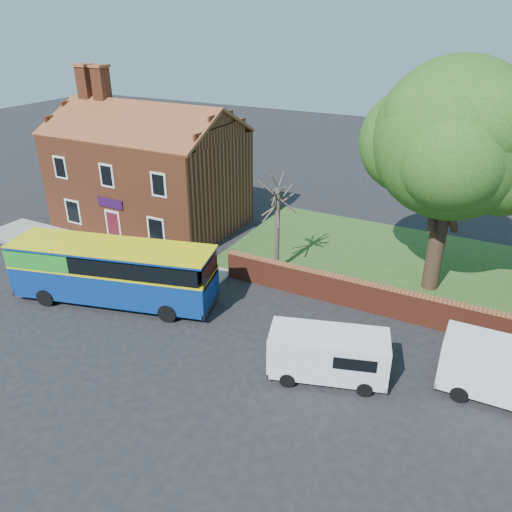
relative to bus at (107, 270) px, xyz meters
The scene contains 10 objects.
ground 3.33m from the bus, 39.17° to the right, with size 120.00×120.00×0.00m, color black.
pavement 6.51m from the bus, 140.50° to the left, with size 18.00×3.50×0.12m, color gray.
kerb 5.61m from the bus, 155.17° to the left, with size 18.00×0.15×0.14m, color slate.
grass_strip 18.96m from the bus, 36.54° to the left, with size 26.00×12.00×0.04m, color #426B28.
shop_building 11.00m from the bus, 116.53° to the left, with size 12.30×8.13×10.50m.
boundary_wall 16.07m from the bus, 19.06° to the left, with size 22.00×0.38×1.60m.
bus is the anchor object (origin of this frame).
van_near 12.27m from the bus, ahead, with size 5.13×3.24×2.10m.
large_tree 18.50m from the bus, 32.65° to the left, with size 9.90×7.83×12.08m.
bare_tree 9.53m from the bus, 48.86° to the left, with size 2.08×2.48×5.55m.
Camera 1 is at (15.14, -14.80, 13.54)m, focal length 35.00 mm.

